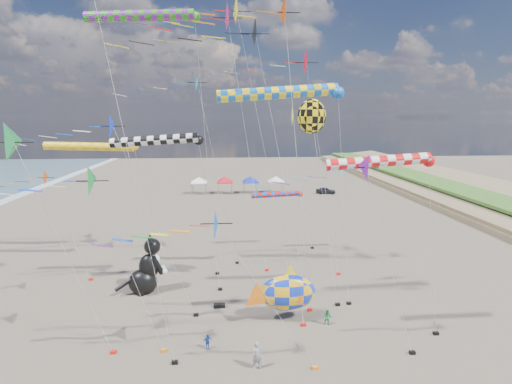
{
  "coord_description": "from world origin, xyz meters",
  "views": [
    {
      "loc": [
        -1.29,
        -16.71,
        14.63
      ],
      "look_at": [
        1.09,
        12.0,
        9.23
      ],
      "focal_mm": 28.0,
      "sensor_mm": 36.0,
      "label": 1
    }
  ],
  "objects_px": {
    "person_adult": "(257,355)",
    "child_green": "(328,317)",
    "cat_inflatable": "(145,264)",
    "fish_inflatable": "(287,292)",
    "parked_car": "(326,191)",
    "child_blue": "(207,342)"
  },
  "relations": [
    {
      "from": "person_adult",
      "to": "parked_car",
      "type": "distance_m",
      "value": 56.44
    },
    {
      "from": "parked_car",
      "to": "child_green",
      "type": "bearing_deg",
      "value": 176.23
    },
    {
      "from": "cat_inflatable",
      "to": "parked_car",
      "type": "distance_m",
      "value": 49.88
    },
    {
      "from": "cat_inflatable",
      "to": "child_blue",
      "type": "height_order",
      "value": "cat_inflatable"
    },
    {
      "from": "cat_inflatable",
      "to": "child_green",
      "type": "distance_m",
      "value": 15.53
    },
    {
      "from": "fish_inflatable",
      "to": "child_green",
      "type": "xyz_separation_m",
      "value": [
        2.79,
        -1.01,
        -1.55
      ]
    },
    {
      "from": "child_green",
      "to": "parked_car",
      "type": "distance_m",
      "value": 50.5
    },
    {
      "from": "cat_inflatable",
      "to": "child_green",
      "type": "bearing_deg",
      "value": -44.39
    },
    {
      "from": "fish_inflatable",
      "to": "person_adult",
      "type": "height_order",
      "value": "fish_inflatable"
    },
    {
      "from": "person_adult",
      "to": "child_blue",
      "type": "xyz_separation_m",
      "value": [
        -3.01,
        2.28,
        -0.34
      ]
    },
    {
      "from": "cat_inflatable",
      "to": "fish_inflatable",
      "type": "relative_size",
      "value": 0.9
    },
    {
      "from": "cat_inflatable",
      "to": "child_green",
      "type": "height_order",
      "value": "cat_inflatable"
    },
    {
      "from": "child_blue",
      "to": "cat_inflatable",
      "type": "bearing_deg",
      "value": 96.86
    },
    {
      "from": "fish_inflatable",
      "to": "child_blue",
      "type": "distance_m",
      "value": 6.75
    },
    {
      "from": "person_adult",
      "to": "parked_car",
      "type": "relative_size",
      "value": 0.46
    },
    {
      "from": "cat_inflatable",
      "to": "child_green",
      "type": "relative_size",
      "value": 4.14
    },
    {
      "from": "cat_inflatable",
      "to": "child_blue",
      "type": "xyz_separation_m",
      "value": [
        5.47,
        -8.96,
        -1.97
      ]
    },
    {
      "from": "cat_inflatable",
      "to": "person_adult",
      "type": "relative_size",
      "value": 2.89
    },
    {
      "from": "person_adult",
      "to": "child_green",
      "type": "bearing_deg",
      "value": 17.93
    },
    {
      "from": "person_adult",
      "to": "child_green",
      "type": "distance_m",
      "value": 7.12
    },
    {
      "from": "parked_car",
      "to": "fish_inflatable",
      "type": "bearing_deg",
      "value": 172.87
    },
    {
      "from": "fish_inflatable",
      "to": "child_green",
      "type": "bearing_deg",
      "value": -19.91
    }
  ]
}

